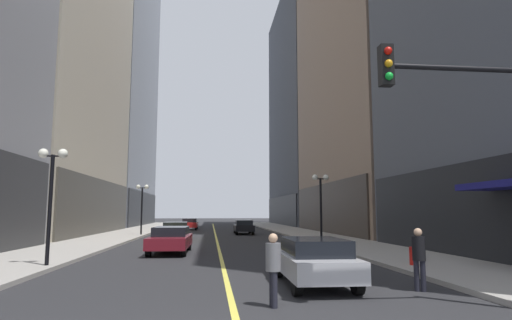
{
  "coord_description": "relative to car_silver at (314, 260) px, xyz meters",
  "views": [
    {
      "loc": [
        -0.53,
        -5.39,
        2.07
      ],
      "look_at": [
        2.97,
        26.8,
        6.06
      ],
      "focal_mm": 29.62,
      "sensor_mm": 36.0,
      "label": 1
    }
  ],
  "objects": [
    {
      "name": "street_lamp_left_near",
      "position": [
        -8.84,
        4.32,
        2.54
      ],
      "size": [
        1.06,
        0.36,
        4.43
      ],
      "color": "black",
      "rests_on": "ground"
    },
    {
      "name": "ground_plane",
      "position": [
        -2.44,
        28.33,
        -0.72
      ],
      "size": [
        200.0,
        200.0,
        0.0
      ],
      "primitive_type": "plane",
      "color": "#262628"
    },
    {
      "name": "sidewalk_right",
      "position": [
        5.81,
        28.33,
        -0.64
      ],
      "size": [
        4.5,
        78.0,
        0.15
      ],
      "primitive_type": "cube",
      "color": "#9E9991",
      "rests_on": "ground"
    },
    {
      "name": "lane_centre_stripe",
      "position": [
        -2.44,
        28.33,
        -0.71
      ],
      "size": [
        0.16,
        70.0,
        0.01
      ],
      "primitive_type": "cube",
      "color": "#E5D64C",
      "rests_on": "ground"
    },
    {
      "name": "car_silver",
      "position": [
        0.0,
        0.0,
        0.0
      ],
      "size": [
        1.84,
        4.36,
        1.32
      ],
      "color": "#B7B7BC",
      "rests_on": "ground"
    },
    {
      "name": "building_left_far",
      "position": [
        -18.75,
        53.33,
        30.86
      ],
      "size": [
        11.81,
        26.0,
        63.34
      ],
      "color": "slate",
      "rests_on": "ground"
    },
    {
      "name": "street_lamp_left_far",
      "position": [
        -8.84,
        25.5,
        2.54
      ],
      "size": [
        1.06,
        0.36,
        4.43
      ],
      "color": "black",
      "rests_on": "ground"
    },
    {
      "name": "storefront_awning_right",
      "position": [
        7.25,
        1.25,
        2.26
      ],
      "size": [
        1.6,
        4.18,
        3.12
      ],
      "color": "navy",
      "rests_on": "ground"
    },
    {
      "name": "car_maroon",
      "position": [
        -4.92,
        9.97,
        0.0
      ],
      "size": [
        1.98,
        4.81,
        1.32
      ],
      "color": "maroon",
      "rests_on": "ground"
    },
    {
      "name": "car_black",
      "position": [
        0.2,
        27.95,
        0.0
      ],
      "size": [
        1.74,
        4.7,
        1.32
      ],
      "color": "black",
      "rests_on": "ground"
    },
    {
      "name": "car_yellow",
      "position": [
        -5.49,
        20.07,
        0.0
      ],
      "size": [
        2.09,
        4.85,
        1.32
      ],
      "color": "yellow",
      "rests_on": "ground"
    },
    {
      "name": "sidewalk_left",
      "position": [
        -10.69,
        28.33,
        -0.64
      ],
      "size": [
        4.5,
        78.0,
        0.15
      ],
      "primitive_type": "cube",
      "color": "#9E9991",
      "rests_on": "ground"
    },
    {
      "name": "fire_hydrant_right",
      "position": [
        4.46,
        2.97,
        -0.32
      ],
      "size": [
        0.28,
        0.28,
        0.8
      ],
      "primitive_type": "cylinder",
      "color": "red",
      "rests_on": "ground"
    },
    {
      "name": "car_red",
      "position": [
        -5.29,
        38.26,
        0.0
      ],
      "size": [
        1.84,
        4.49,
        1.32
      ],
      "color": "#B21919",
      "rests_on": "ground"
    },
    {
      "name": "building_right_far",
      "position": [
        14.22,
        53.33,
        17.66
      ],
      "size": [
        12.53,
        26.0,
        36.91
      ],
      "color": "#4C515B",
      "rests_on": "ground"
    },
    {
      "name": "pedestrian_in_black_coat",
      "position": [
        2.56,
        -1.2,
        0.24
      ],
      "size": [
        0.46,
        0.46,
        1.64
      ],
      "color": "black",
      "rests_on": "ground"
    },
    {
      "name": "traffic_light_near_right",
      "position": [
        2.91,
        -3.66,
        3.02
      ],
      "size": [
        3.43,
        0.35,
        5.65
      ],
      "color": "black",
      "rests_on": "ground"
    },
    {
      "name": "pedestrian_in_grey_suit",
      "position": [
        -1.56,
        -2.62,
        0.21
      ],
      "size": [
        0.38,
        0.38,
        1.6
      ],
      "color": "black",
      "rests_on": "ground"
    },
    {
      "name": "street_lamp_right_mid",
      "position": [
        3.96,
        13.98,
        2.54
      ],
      "size": [
        1.06,
        0.36,
        4.43
      ],
      "color": "black",
      "rests_on": "ground"
    },
    {
      "name": "building_right_mid",
      "position": [
        13.49,
        27.83,
        19.06
      ],
      "size": [
        11.06,
        24.0,
        39.74
      ],
      "color": "gray",
      "rests_on": "ground"
    }
  ]
}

